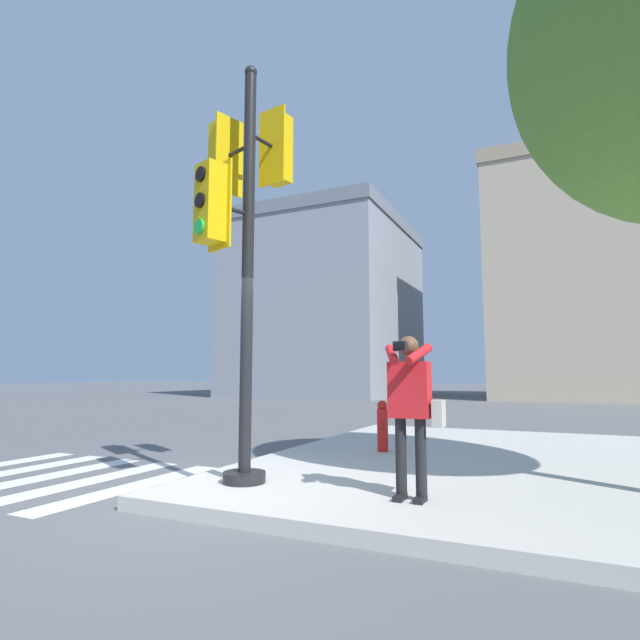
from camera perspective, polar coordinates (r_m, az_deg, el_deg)
The scene contains 7 objects.
ground_plane at distance 5.76m, azimuth -14.68°, elevation -19.78°, with size 160.00×160.00×0.00m, color #5B5B5E.
sidewalk_corner at distance 7.95m, azimuth 25.26°, elevation -15.04°, with size 8.00×8.00×0.15m.
crosswalk_stripes at distance 7.96m, azimuth -28.48°, elevation -15.40°, with size 3.39×2.90×0.01m.
traffic_signal_pole at distance 6.28m, azimuth -8.94°, elevation 11.79°, with size 0.97×1.37×5.03m.
person_photographer at distance 5.10m, azimuth 10.36°, elevation -9.12°, with size 0.58×0.54×1.60m.
fire_hydrant at distance 8.23m, azimuth 7.16°, elevation -11.94°, with size 0.17×0.23×0.81m.
building_left at distance 34.60m, azimuth 0.97°, elevation 1.33°, with size 10.53×12.58×11.92m.
Camera 1 is at (3.53, -4.34, 1.36)m, focal length 28.00 mm.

